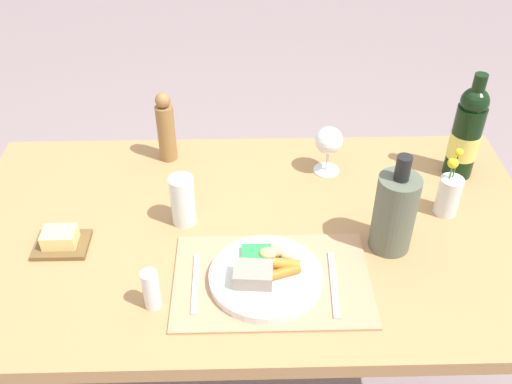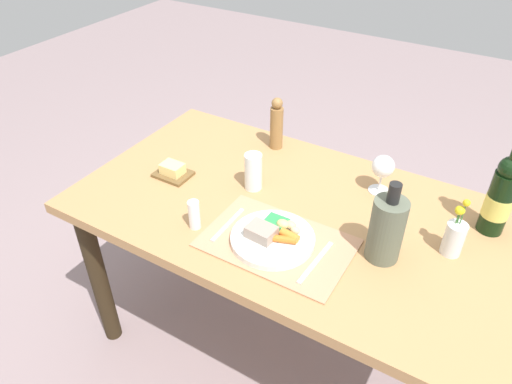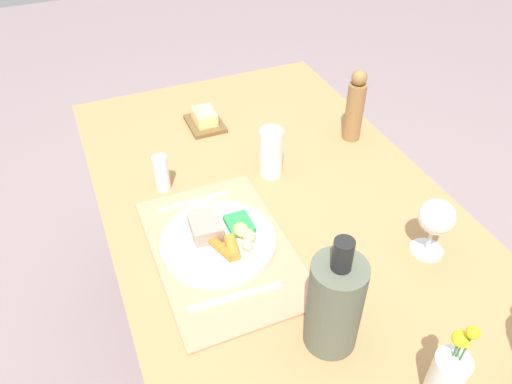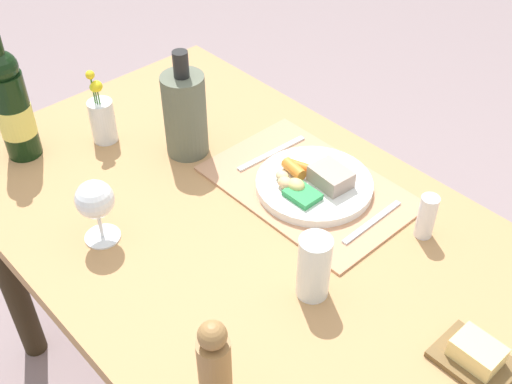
{
  "view_description": "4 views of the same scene",
  "coord_description": "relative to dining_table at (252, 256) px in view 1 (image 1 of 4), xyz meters",
  "views": [
    {
      "loc": [
        -0.02,
        -1.1,
        1.72
      ],
      "look_at": [
        0.01,
        0.1,
        0.78
      ],
      "focal_mm": 40.89,
      "sensor_mm": 36.0,
      "label": 1
    },
    {
      "loc": [
        0.54,
        -1.14,
        1.74
      ],
      "look_at": [
        -0.09,
        -0.09,
        0.83
      ],
      "focal_mm": 33.5,
      "sensor_mm": 36.0,
      "label": 2
    },
    {
      "loc": [
        0.78,
        -0.41,
        1.57
      ],
      "look_at": [
        -0.07,
        -0.05,
        0.78
      ],
      "focal_mm": 35.14,
      "sensor_mm": 36.0,
      "label": 3
    },
    {
      "loc": [
        -0.67,
        0.64,
        1.66
      ],
      "look_at": [
        0.09,
        -0.07,
        0.76
      ],
      "focal_mm": 44.65,
      "sensor_mm": 36.0,
      "label": 4
    }
  ],
  "objects": [
    {
      "name": "cooler_bottle",
      "position": [
        0.33,
        -0.07,
        0.2
      ],
      "size": [
        0.1,
        0.1,
        0.26
      ],
      "color": "#5A604E",
      "rests_on": "dining_table"
    },
    {
      "name": "wine_glass",
      "position": [
        0.22,
        0.24,
        0.2
      ],
      "size": [
        0.08,
        0.08,
        0.14
      ],
      "color": "white",
      "rests_on": "dining_table"
    },
    {
      "name": "placemat",
      "position": [
        0.04,
        -0.18,
        0.1
      ],
      "size": [
        0.45,
        0.29,
        0.01
      ],
      "primitive_type": "cube",
      "color": "tan",
      "rests_on": "dining_table"
    },
    {
      "name": "pepper_mill",
      "position": [
        -0.24,
        0.32,
        0.2
      ],
      "size": [
        0.05,
        0.05,
        0.21
      ],
      "color": "olive",
      "rests_on": "dining_table"
    },
    {
      "name": "butter_dish",
      "position": [
        -0.46,
        -0.06,
        0.12
      ],
      "size": [
        0.13,
        0.1,
        0.05
      ],
      "color": "brown",
      "rests_on": "dining_table"
    },
    {
      "name": "salt_shaker",
      "position": [
        -0.22,
        -0.25,
        0.15
      ],
      "size": [
        0.04,
        0.04,
        0.1
      ],
      "primitive_type": "cylinder",
      "color": "white",
      "rests_on": "dining_table"
    },
    {
      "name": "knife",
      "position": [
        0.18,
        -0.2,
        0.11
      ],
      "size": [
        0.03,
        0.2,
        0.0
      ],
      "primitive_type": "cube",
      "rotation": [
        0.0,
        0.0,
        -0.06
      ],
      "color": "silver",
      "rests_on": "placemat"
    },
    {
      "name": "fork",
      "position": [
        -0.13,
        -0.19,
        0.11
      ],
      "size": [
        0.01,
        0.18,
        0.0
      ],
      "primitive_type": "cube",
      "rotation": [
        0.0,
        0.0,
        0.01
      ],
      "color": "silver",
      "rests_on": "placemat"
    },
    {
      "name": "water_tumbler",
      "position": [
        -0.17,
        0.03,
        0.16
      ],
      "size": [
        0.06,
        0.06,
        0.14
      ],
      "color": "silver",
      "rests_on": "dining_table"
    },
    {
      "name": "dinner_plate",
      "position": [
        0.03,
        -0.18,
        0.12
      ],
      "size": [
        0.26,
        0.26,
        0.06
      ],
      "color": "silver",
      "rests_on": "placemat"
    },
    {
      "name": "dining_table",
      "position": [
        0.0,
        0.0,
        0.0
      ],
      "size": [
        1.47,
        0.83,
        0.74
      ],
      "color": "#B0804F",
      "rests_on": "ground_plane"
    },
    {
      "name": "flower_vase",
      "position": [
        0.5,
        0.05,
        0.16
      ],
      "size": [
        0.06,
        0.06,
        0.19
      ],
      "color": "silver",
      "rests_on": "dining_table"
    },
    {
      "name": "wine_bottle",
      "position": [
        0.59,
        0.22,
        0.23
      ],
      "size": [
        0.08,
        0.08,
        0.31
      ],
      "color": "black",
      "rests_on": "dining_table"
    }
  ]
}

